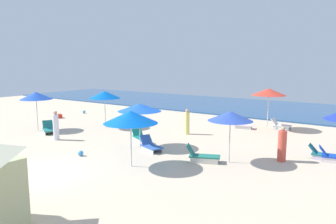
{
  "coord_description": "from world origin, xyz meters",
  "views": [
    {
      "loc": [
        11.19,
        -7.03,
        4.38
      ],
      "look_at": [
        -0.56,
        9.83,
        1.23
      ],
      "focal_mm": 34.19,
      "sensor_mm": 36.0,
      "label": 1
    }
  ],
  "objects_px": {
    "umbrella_2": "(105,95)",
    "beach_ball_2": "(84,112)",
    "beachgoer_0": "(56,126)",
    "cooler_box_1": "(59,116)",
    "lounge_chair_4_0": "(242,125)",
    "lounge_chair_1_1": "(336,157)",
    "lounge_chair_4_1": "(280,125)",
    "lounge_chair_5_0": "(151,146)",
    "umbrella_0": "(36,96)",
    "beach_ball_0": "(81,153)",
    "beachgoer_1": "(282,145)",
    "beachgoer_2": "(187,122)",
    "lounge_chair_6_0": "(202,156)",
    "umbrella_6": "(230,116)",
    "umbrella_3": "(131,117)",
    "lounge_chair_5_1": "(141,137)",
    "lounge_chair_1_0": "(323,154)",
    "lounge_chair_0_0": "(49,129)",
    "umbrella_5": "(140,107)",
    "umbrella_4": "(269,92)"
  },
  "relations": [
    {
      "from": "lounge_chair_5_0",
      "to": "beach_ball_2",
      "type": "xyz_separation_m",
      "value": [
        -12.31,
        6.23,
        -0.12
      ]
    },
    {
      "from": "cooler_box_1",
      "to": "lounge_chair_5_0",
      "type": "bearing_deg",
      "value": 3.81
    },
    {
      "from": "umbrella_0",
      "to": "cooler_box_1",
      "type": "distance_m",
      "value": 5.29
    },
    {
      "from": "beachgoer_1",
      "to": "beach_ball_0",
      "type": "xyz_separation_m",
      "value": [
        -8.07,
        -4.65,
        -0.6
      ]
    },
    {
      "from": "umbrella_3",
      "to": "umbrella_4",
      "type": "bearing_deg",
      "value": 78.28
    },
    {
      "from": "lounge_chair_1_1",
      "to": "lounge_chair_0_0",
      "type": "bearing_deg",
      "value": 90.72
    },
    {
      "from": "lounge_chair_0_0",
      "to": "lounge_chair_4_0",
      "type": "xyz_separation_m",
      "value": [
        9.45,
        8.36,
        -0.01
      ]
    },
    {
      "from": "umbrella_4",
      "to": "beachgoer_2",
      "type": "bearing_deg",
      "value": -130.29
    },
    {
      "from": "beachgoer_1",
      "to": "lounge_chair_6_0",
      "type": "bearing_deg",
      "value": -86.64
    },
    {
      "from": "lounge_chair_0_0",
      "to": "beachgoer_2",
      "type": "xyz_separation_m",
      "value": [
        7.31,
        4.77,
        0.48
      ]
    },
    {
      "from": "umbrella_0",
      "to": "beach_ball_0",
      "type": "bearing_deg",
      "value": -18.31
    },
    {
      "from": "umbrella_0",
      "to": "umbrella_6",
      "type": "distance_m",
      "value": 13.21
    },
    {
      "from": "lounge_chair_0_0",
      "to": "beachgoer_1",
      "type": "relative_size",
      "value": 0.91
    },
    {
      "from": "lounge_chair_6_0",
      "to": "beachgoer_2",
      "type": "relative_size",
      "value": 1.0
    },
    {
      "from": "umbrella_0",
      "to": "lounge_chair_5_0",
      "type": "distance_m",
      "value": 9.36
    },
    {
      "from": "lounge_chair_1_0",
      "to": "umbrella_3",
      "type": "height_order",
      "value": "umbrella_3"
    },
    {
      "from": "umbrella_0",
      "to": "lounge_chair_4_0",
      "type": "bearing_deg",
      "value": 37.41
    },
    {
      "from": "beachgoer_1",
      "to": "umbrella_0",
      "type": "bearing_deg",
      "value": -114.47
    },
    {
      "from": "lounge_chair_4_0",
      "to": "umbrella_5",
      "type": "xyz_separation_m",
      "value": [
        -2.53,
        -7.69,
        1.86
      ]
    },
    {
      "from": "lounge_chair_1_1",
      "to": "beach_ball_0",
      "type": "height_order",
      "value": "lounge_chair_1_1"
    },
    {
      "from": "lounge_chair_5_1",
      "to": "lounge_chair_6_0",
      "type": "height_order",
      "value": "lounge_chair_6_0"
    },
    {
      "from": "beachgoer_0",
      "to": "beach_ball_0",
      "type": "relative_size",
      "value": 6.38
    },
    {
      "from": "lounge_chair_4_1",
      "to": "lounge_chair_5_1",
      "type": "distance_m",
      "value": 9.7
    },
    {
      "from": "lounge_chair_1_0",
      "to": "umbrella_6",
      "type": "relative_size",
      "value": 0.58
    },
    {
      "from": "umbrella_0",
      "to": "umbrella_3",
      "type": "bearing_deg",
      "value": -11.83
    },
    {
      "from": "lounge_chair_1_0",
      "to": "cooler_box_1",
      "type": "bearing_deg",
      "value": 86.4
    },
    {
      "from": "umbrella_2",
      "to": "lounge_chair_4_1",
      "type": "relative_size",
      "value": 1.95
    },
    {
      "from": "umbrella_2",
      "to": "lounge_chair_4_0",
      "type": "xyz_separation_m",
      "value": [
        7.85,
        5.0,
        -2.0
      ]
    },
    {
      "from": "umbrella_5",
      "to": "beach_ball_0",
      "type": "bearing_deg",
      "value": -114.2
    },
    {
      "from": "lounge_chair_6_0",
      "to": "beachgoer_2",
      "type": "bearing_deg",
      "value": 15.11
    },
    {
      "from": "lounge_chair_4_0",
      "to": "umbrella_6",
      "type": "height_order",
      "value": "umbrella_6"
    },
    {
      "from": "beachgoer_1",
      "to": "lounge_chair_4_0",
      "type": "bearing_deg",
      "value": -177.49
    },
    {
      "from": "lounge_chair_1_1",
      "to": "beach_ball_0",
      "type": "relative_size",
      "value": 6.06
    },
    {
      "from": "lounge_chair_1_0",
      "to": "umbrella_4",
      "type": "height_order",
      "value": "umbrella_4"
    },
    {
      "from": "umbrella_0",
      "to": "beachgoer_2",
      "type": "relative_size",
      "value": 1.61
    },
    {
      "from": "lounge_chair_0_0",
      "to": "cooler_box_1",
      "type": "relative_size",
      "value": 2.68
    },
    {
      "from": "lounge_chair_1_1",
      "to": "lounge_chair_4_1",
      "type": "height_order",
      "value": "lounge_chair_4_1"
    },
    {
      "from": "lounge_chair_1_1",
      "to": "umbrella_5",
      "type": "bearing_deg",
      "value": 96.24
    },
    {
      "from": "beach_ball_2",
      "to": "beach_ball_0",
      "type": "bearing_deg",
      "value": -41.18
    },
    {
      "from": "umbrella_4",
      "to": "lounge_chair_6_0",
      "type": "relative_size",
      "value": 1.73
    },
    {
      "from": "beachgoer_1",
      "to": "lounge_chair_5_0",
      "type": "bearing_deg",
      "value": -104.65
    },
    {
      "from": "umbrella_2",
      "to": "lounge_chair_5_0",
      "type": "xyz_separation_m",
      "value": [
        6.2,
        -2.9,
        -2.01
      ]
    },
    {
      "from": "umbrella_3",
      "to": "lounge_chair_5_1",
      "type": "xyz_separation_m",
      "value": [
        -2.44,
        3.58,
        -1.9
      ]
    },
    {
      "from": "umbrella_0",
      "to": "beach_ball_0",
      "type": "distance_m",
      "value": 7.65
    },
    {
      "from": "umbrella_3",
      "to": "beach_ball_0",
      "type": "height_order",
      "value": "umbrella_3"
    },
    {
      "from": "beachgoer_0",
      "to": "cooler_box_1",
      "type": "bearing_deg",
      "value": -114.28
    },
    {
      "from": "umbrella_2",
      "to": "beachgoer_0",
      "type": "bearing_deg",
      "value": -85.76
    },
    {
      "from": "lounge_chair_4_1",
      "to": "beachgoer_1",
      "type": "distance_m",
      "value": 7.49
    },
    {
      "from": "lounge_chair_1_1",
      "to": "beach_ball_0",
      "type": "xyz_separation_m",
      "value": [
        -10.13,
        -5.81,
        -0.13
      ]
    },
    {
      "from": "umbrella_2",
      "to": "beach_ball_2",
      "type": "height_order",
      "value": "umbrella_2"
    }
  ]
}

